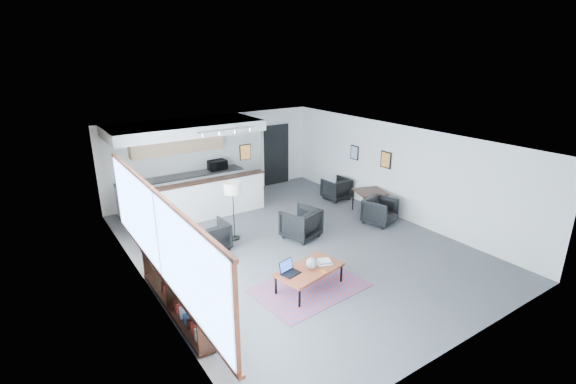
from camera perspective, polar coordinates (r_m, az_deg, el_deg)
room at (r=9.77m, az=0.76°, el=-0.32°), size 7.02×9.02×2.62m
window at (r=7.56m, az=-17.32°, el=-5.89°), size 0.10×5.95×1.66m
console at (r=8.00m, az=-15.05°, el=-13.40°), size 0.35×3.00×0.80m
kitchenette at (r=12.40m, az=-13.73°, el=3.69°), size 4.20×1.96×2.60m
doorway at (r=14.59m, az=-1.71°, el=5.26°), size 1.10×0.12×2.15m
track_light at (r=11.02m, az=-8.38°, el=8.30°), size 1.60×0.07×0.15m
wall_art_lower at (r=12.19m, az=13.23°, el=4.32°), size 0.03×0.38×0.48m
wall_art_upper at (r=13.09m, az=9.08°, el=5.35°), size 0.03×0.34×0.44m
kilim_rug at (r=8.56m, az=2.93°, el=-12.93°), size 2.28×1.65×0.01m
coffee_table at (r=8.35m, az=2.98°, el=-10.58°), size 1.47×0.99×0.44m
laptop at (r=8.14m, az=0.05°, el=-10.54°), size 0.40×0.36×0.25m
ceramic_pot at (r=8.29m, az=3.27°, el=-9.68°), size 0.23×0.23×0.23m
book_stack at (r=8.51m, az=4.99°, el=-9.47°), size 0.35×0.32×0.09m
coaster at (r=8.23m, az=4.88°, el=-10.83°), size 0.13×0.13×0.01m
armchair_left at (r=10.07m, az=-10.38°, el=-5.73°), size 0.75×0.70×0.75m
armchair_right at (r=10.48m, az=1.76°, el=-4.13°), size 1.00×0.96×0.84m
floor_lamp at (r=10.18m, az=-7.59°, el=0.29°), size 0.47×0.47×1.49m
dining_table at (r=12.17m, az=11.15°, el=-0.15°), size 1.02×1.02×0.68m
dining_chair_near at (r=11.62m, az=12.45°, el=-2.65°), size 0.80×0.77×0.67m
dining_chair_far at (r=13.28m, az=6.62°, el=0.35°), size 0.64×0.61×0.64m
microwave at (r=13.28m, az=-9.64°, el=3.80°), size 0.57×0.34×0.37m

